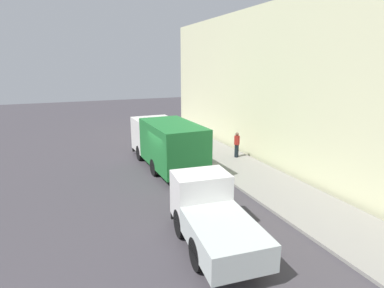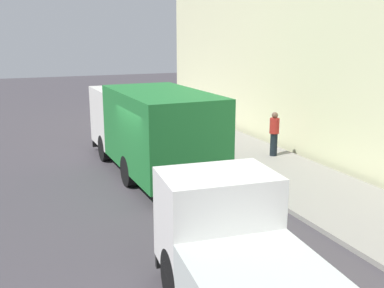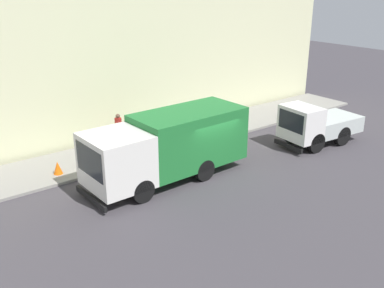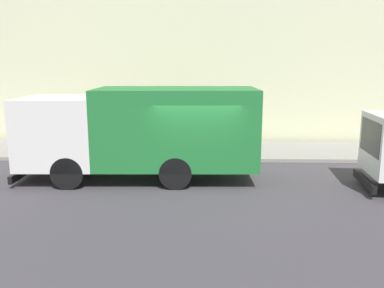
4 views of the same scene
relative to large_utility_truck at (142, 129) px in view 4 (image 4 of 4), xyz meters
The scene contains 6 objects.
ground 2.52m from the large_utility_truck, 112.85° to the right, with size 80.00×80.00×0.00m, color #413D42.
sidewalk 4.64m from the large_utility_truck, 23.95° to the right, with size 3.49×30.00×0.13m, color gray.
building_facade 7.23m from the large_utility_truck, 15.88° to the right, with size 0.50×30.00×9.61m, color beige.
large_utility_truck is the anchor object (origin of this frame).
pedestrian_walking 4.86m from the large_utility_truck, ahead, with size 0.43×0.43×1.67m.
traffic_cone_orange 5.12m from the large_utility_truck, 49.87° to the left, with size 0.41×0.41×0.59m, color orange.
Camera 4 is at (-11.72, -0.18, 3.67)m, focal length 37.44 mm.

